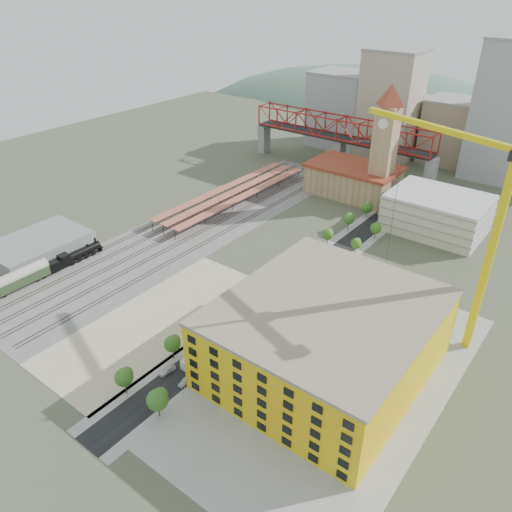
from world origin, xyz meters
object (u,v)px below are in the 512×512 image
Objects in this scene: locomotive at (74,257)px; site_trailer_b at (209,348)px; construction_building at (326,338)px; site_trailer_c at (262,308)px; tower_crane at (486,208)px; coach at (18,279)px; site_trailer_a at (198,357)px; site_trailer_d at (267,303)px; car_0 at (167,370)px; clock_tower at (386,135)px.

locomotive reaches higher than site_trailer_b.
construction_building is at bearing 30.81° from site_trailer_b.
tower_crane is at bearing 5.05° from site_trailer_c.
construction_building reaches higher than coach.
construction_building is at bearing -39.62° from site_trailer_c.
construction_building is at bearing 35.20° from site_trailer_a.
locomotive is at bearing -162.54° from site_trailer_d.
site_trailer_b is 12.22m from car_0.
coach is (0.00, -19.46, 1.08)m from locomotive.
construction_building is 4.94× the size of site_trailer_d.
tower_crane reaches higher than coach.
site_trailer_d is (0.00, 24.65, -0.02)m from site_trailer_b.
construction_building is 38.98m from car_0.
locomotive reaches higher than site_trailer_c.
site_trailer_b reaches higher than car_0.
coach is 66.68m from site_trailer_a.
construction_building is (34.00, -99.99, -19.29)m from clock_tower.
site_trailer_c is 2.49m from site_trailer_d.
tower_crane reaches higher than clock_tower.
tower_crane is at bearing -51.23° from clock_tower.
site_trailer_b is (8.00, -112.74, -27.28)m from clock_tower.
locomotive is 66.27m from site_trailer_b.
clock_tower reaches higher than coach.
construction_building is 30.04m from site_trailer_b.
clock_tower is 0.85× the size of tower_crane.
site_trailer_c is (0.00, 22.16, -0.14)m from site_trailer_b.
clock_tower is 5.55× the size of site_trailer_c.
site_trailer_a is at bearing -88.42° from site_trailer_d.
clock_tower is 5.01× the size of site_trailer_b.
tower_crane reaches higher than site_trailer_b.
site_trailer_d is (0.00, 2.49, 0.12)m from site_trailer_c.
locomotive is at bearing 173.18° from site_trailer_a.
site_trailer_a is (-26.00, -17.04, -8.11)m from construction_building.
locomotive is at bearing -161.42° from tower_crane.
clock_tower reaches higher than site_trailer_a.
site_trailer_d is (-47.25, -19.31, -36.27)m from tower_crane.
site_trailer_c is at bearing 160.09° from construction_building.
construction_building is at bearing 4.27° from locomotive.
coach is at bearing -153.07° from tower_crane.
tower_crane is (21.25, 31.21, 28.26)m from construction_building.
locomotive is at bearing 179.60° from site_trailer_b.
tower_crane is 5.88× the size of site_trailer_b.
coach is 1.91× the size of site_trailer_d.
locomotive is at bearing 90.00° from coach.
tower_crane is (113.25, 57.54, 34.40)m from coach.
site_trailer_c is at bearing -84.95° from clock_tower.
site_trailer_a is at bearing 8.00° from coach.
coach is 67.41m from site_trailer_b.
coach reaches higher than locomotive.
tower_crane is at bearing 23.81° from site_trailer_d.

